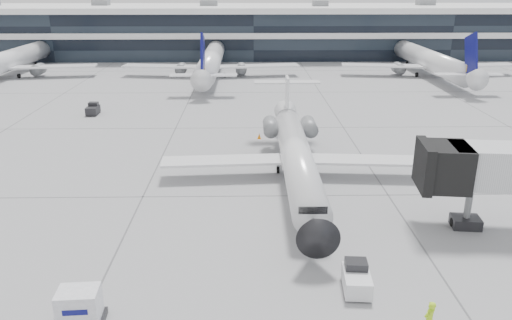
{
  "coord_description": "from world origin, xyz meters",
  "views": [
    {
      "loc": [
        -1.5,
        -37.16,
        16.5
      ],
      "look_at": [
        -0.78,
        1.45,
        2.6
      ],
      "focal_mm": 35.0,
      "sensor_mm": 36.0,
      "label": 1
    }
  ],
  "objects_px": {
    "regional_jet": "(296,153)",
    "ramp_worker": "(429,320)",
    "baggage_tug": "(357,279)",
    "cargo_uld": "(79,307)"
  },
  "relations": [
    {
      "from": "regional_jet",
      "to": "baggage_tug",
      "type": "relative_size",
      "value": 11.41
    },
    {
      "from": "ramp_worker",
      "to": "baggage_tug",
      "type": "distance_m",
      "value": 4.86
    },
    {
      "from": "baggage_tug",
      "to": "cargo_uld",
      "type": "xyz_separation_m",
      "value": [
        -14.63,
        -2.7,
        0.26
      ]
    },
    {
      "from": "regional_jet",
      "to": "cargo_uld",
      "type": "xyz_separation_m",
      "value": [
        -12.78,
        -19.87,
        -1.36
      ]
    },
    {
      "from": "regional_jet",
      "to": "ramp_worker",
      "type": "bearing_deg",
      "value": -77.5
    },
    {
      "from": "baggage_tug",
      "to": "cargo_uld",
      "type": "height_order",
      "value": "cargo_uld"
    },
    {
      "from": "baggage_tug",
      "to": "regional_jet",
      "type": "bearing_deg",
      "value": 100.57
    },
    {
      "from": "cargo_uld",
      "to": "regional_jet",
      "type": "bearing_deg",
      "value": 53.76
    },
    {
      "from": "ramp_worker",
      "to": "regional_jet",
      "type": "bearing_deg",
      "value": -112.24
    },
    {
      "from": "regional_jet",
      "to": "baggage_tug",
      "type": "height_order",
      "value": "regional_jet"
    }
  ]
}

